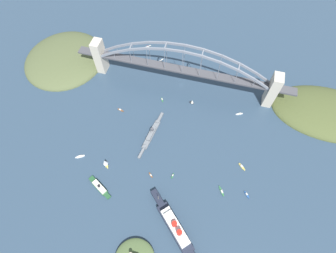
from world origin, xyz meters
TOP-DOWN VIEW (x-y plane):
  - ground_plane at (0.00, 0.00)m, footprint 1400.00×1400.00m
  - harbor_arch_bridge at (0.00, 0.00)m, footprint 309.05×18.38m
  - headland_west_shore at (-210.73, -3.33)m, footprint 154.98×93.17m
  - headland_east_shore at (189.92, -4.66)m, footprint 123.84×129.11m
  - ocean_liner at (-39.78, 199.66)m, footprint 74.86×72.75m
  - naval_cruiser at (19.24, 93.05)m, footprint 14.29×73.40m
  - harbor_ferry_steamer at (58.34, 177.21)m, footprint 34.07×22.71m
  - seaplane_taxiing_near_bridge at (70.75, -61.05)m, footprint 9.59×8.71m
  - seaplane_second_in_formation at (41.97, -36.30)m, footprint 8.86×10.09m
  - small_boat_0 at (97.51, 146.19)m, footprint 10.88×7.41m
  - small_boat_1 at (62.49, 147.31)m, footprint 9.42×9.85m
  - small_boat_2 at (20.61, 34.25)m, footprint 4.82×7.22m
  - small_boat_3 at (-82.57, 145.13)m, footprint 8.30×11.57m
  - small_boat_4 at (72.55, 66.27)m, footprint 9.58×3.75m
  - small_boat_5 at (-22.05, 141.27)m, footprint 2.30×7.12m
  - small_boat_6 at (4.02, 147.26)m, footprint 6.48×5.93m
  - small_boat_7 at (-102.21, 107.95)m, footprint 9.24×8.81m
  - small_boat_8 at (-111.76, 141.66)m, footprint 7.08×7.84m
  - small_boat_9 at (-89.88, 30.49)m, footprint 9.53×5.29m
  - small_boat_10 at (-22.14, 29.01)m, footprint 7.08×4.71m

SIDE VIEW (x-z plane):
  - ground_plane at x=0.00m, z-range 0.00..0.00m
  - headland_west_shore at x=-210.73m, z-range -13.69..13.69m
  - headland_east_shore at x=189.92m, z-range -14.50..14.50m
  - small_boat_4 at x=72.55m, z-range -0.28..1.70m
  - small_boat_7 at x=-102.21m, z-range -0.30..1.85m
  - small_boat_0 at x=97.51m, z-range -0.34..1.98m
  - small_boat_9 at x=-89.88m, z-range -0.32..2.01m
  - small_boat_6 at x=4.02m, z-range -0.32..2.04m
  - small_boat_2 at x=20.61m, z-range -0.36..2.08m
  - small_boat_5 at x=-22.05m, z-range -0.36..2.11m
  - small_boat_8 at x=-111.76m, z-range -0.34..2.10m
  - small_boat_3 at x=-82.57m, z-range -0.37..2.15m
  - seaplane_taxiing_near_bridge at x=70.75m, z-range -0.42..4.54m
  - seaplane_second_in_formation at x=41.97m, z-range -0.33..4.64m
  - harbor_ferry_steamer at x=58.34m, z-range -1.53..6.03m
  - naval_cruiser at x=19.24m, z-range -5.53..10.92m
  - small_boat_10 at x=-22.14m, z-range -0.25..7.76m
  - small_boat_1 at x=62.49m, z-range -0.49..11.38m
  - ocean_liner at x=-39.78m, z-range -4.16..17.18m
  - harbor_arch_bridge at x=0.00m, z-range -5.61..67.39m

